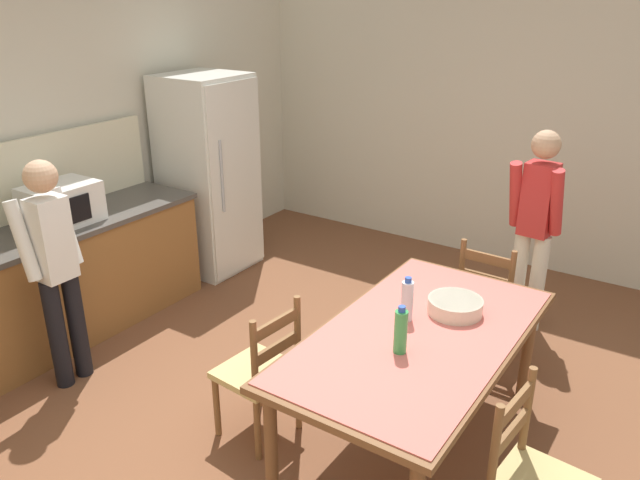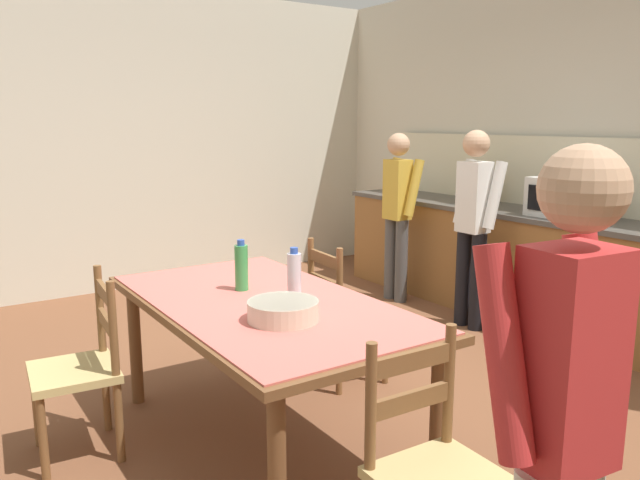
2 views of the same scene
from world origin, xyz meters
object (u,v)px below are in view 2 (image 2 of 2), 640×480
(chair_side_far_left, at_px, (343,313))
(person_at_sink, at_px, (398,208))
(person_by_table, at_px, (562,424))
(bottle_off_centre, at_px, (294,276))
(serving_bowl, at_px, (283,309))
(dining_table, at_px, (263,315))
(chair_head_end, at_px, (434,473))
(microwave, at_px, (566,198))
(paper_bag, at_px, (475,184))
(bottle_near_centre, at_px, (241,267))
(person_at_counter, at_px, (474,219))
(chair_side_near_left, at_px, (82,368))

(chair_side_far_left, bearing_deg, person_at_sink, -46.05)
(person_at_sink, bearing_deg, person_by_table, -125.33)
(bottle_off_centre, xyz_separation_m, serving_bowl, (0.23, -0.20, -0.07))
(dining_table, xyz_separation_m, chair_head_end, (1.22, -0.01, -0.24))
(serving_bowl, distance_m, chair_side_far_left, 1.21)
(microwave, distance_m, person_at_sink, 1.47)
(person_at_sink, bearing_deg, paper_bag, -43.36)
(dining_table, relative_size, chair_side_far_left, 2.05)
(paper_bag, distance_m, person_at_sink, 0.71)
(paper_bag, bearing_deg, bottle_off_centre, -64.81)
(bottle_near_centre, bearing_deg, person_at_counter, 101.52)
(dining_table, xyz_separation_m, chair_side_far_left, (-0.42, 0.80, -0.24))
(chair_side_near_left, xyz_separation_m, chair_side_far_left, (0.00, 1.59, 0.00))
(microwave, bearing_deg, bottle_off_centre, -82.75)
(chair_head_end, height_order, person_by_table, person_by_table)
(person_at_counter, height_order, person_by_table, person_by_table)
(chair_head_end, bearing_deg, person_by_table, -99.64)
(paper_bag, relative_size, person_by_table, 0.23)
(microwave, relative_size, paper_bag, 1.39)
(serving_bowl, distance_m, chair_head_end, 0.97)
(serving_bowl, bearing_deg, microwave, 101.27)
(microwave, xyz_separation_m, dining_table, (0.24, -2.78, -0.37))
(chair_head_end, height_order, chair_side_far_left, same)
(dining_table, xyz_separation_m, person_at_sink, (-1.62, 2.28, 0.18))
(chair_head_end, bearing_deg, bottle_off_centre, 85.68)
(paper_bag, xyz_separation_m, person_at_sink, (-0.46, -0.49, -0.23))
(microwave, xyz_separation_m, bottle_off_centre, (0.34, -2.66, -0.17))
(serving_bowl, relative_size, person_at_counter, 0.20)
(paper_bag, bearing_deg, chair_side_near_left, -78.40)
(chair_side_near_left, bearing_deg, paper_bag, 107.18)
(paper_bag, distance_m, chair_side_far_left, 2.21)
(serving_bowl, relative_size, chair_side_near_left, 0.35)
(serving_bowl, xyz_separation_m, person_at_counter, (-1.02, 2.34, 0.07))
(paper_bag, height_order, person_at_sink, person_at_sink)
(dining_table, relative_size, bottle_near_centre, 6.92)
(bottle_near_centre, xyz_separation_m, person_at_sink, (-1.38, 2.28, -0.03))
(bottle_off_centre, height_order, serving_bowl, bottle_off_centre)
(paper_bag, height_order, serving_bowl, paper_bag)
(person_at_sink, bearing_deg, bottle_near_centre, -148.76)
(bottle_near_centre, relative_size, person_at_sink, 0.18)
(chair_side_near_left, height_order, person_at_counter, person_at_counter)
(person_by_table, bearing_deg, microwave, -49.43)
(microwave, distance_m, chair_side_near_left, 3.63)
(chair_head_end, height_order, person_at_sink, person_at_sink)
(bottle_off_centre, bearing_deg, person_at_sink, 128.42)
(chair_side_near_left, height_order, person_by_table, person_by_table)
(person_at_sink, bearing_deg, serving_bowl, -140.53)
(dining_table, height_order, serving_bowl, serving_bowl)
(bottle_near_centre, bearing_deg, person_by_table, -3.49)
(bottle_near_centre, height_order, chair_side_far_left, bottle_near_centre)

